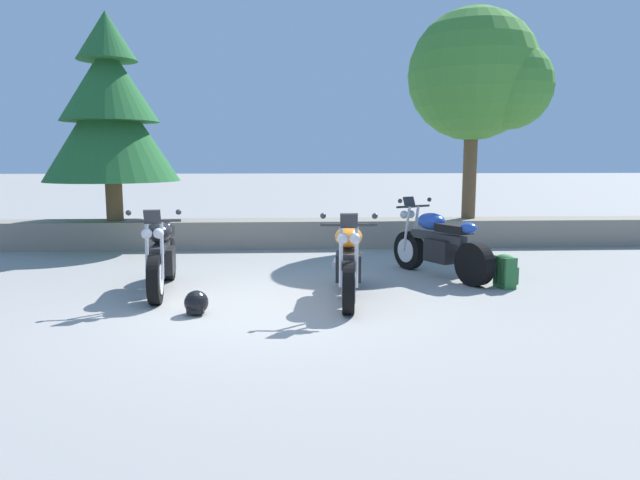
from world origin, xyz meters
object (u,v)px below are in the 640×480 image
at_px(pine_tree_far_left, 110,111).
at_px(motorcycle_black_near_left, 161,256).
at_px(rider_backpack, 506,271).
at_px(motorcycle_orange_centre, 348,262).
at_px(rider_helmet, 196,303).
at_px(motorcycle_blue_far_right, 439,245).
at_px(leafy_tree_mid_left, 481,78).

bearing_deg(pine_tree_far_left, motorcycle_black_near_left, -65.70).
relative_size(motorcycle_black_near_left, pine_tree_far_left, 0.51).
bearing_deg(motorcycle_black_near_left, rider_backpack, -0.57).
distance_m(motorcycle_orange_centre, rider_helmet, 1.97).
height_order(motorcycle_black_near_left, motorcycle_blue_far_right, same).
height_order(motorcycle_orange_centre, motorcycle_blue_far_right, same).
height_order(motorcycle_orange_centre, pine_tree_far_left, pine_tree_far_left).
xyz_separation_m(rider_backpack, pine_tree_far_left, (-6.50, 3.95, 2.47)).
xyz_separation_m(motorcycle_orange_centre, rider_helmet, (-1.83, -0.65, -0.35)).
xyz_separation_m(motorcycle_blue_far_right, pine_tree_far_left, (-5.76, 3.14, 2.22)).
xyz_separation_m(motorcycle_orange_centre, rider_backpack, (2.26, 0.51, -0.24)).
bearing_deg(motorcycle_blue_far_right, rider_helmet, -149.61).
bearing_deg(motorcycle_black_near_left, motorcycle_blue_far_right, 10.71).
bearing_deg(motorcycle_blue_far_right, motorcycle_black_near_left, -169.29).
relative_size(motorcycle_black_near_left, leafy_tree_mid_left, 0.49).
xyz_separation_m(rider_helmet, pine_tree_far_left, (-2.41, 5.11, 2.57)).
bearing_deg(rider_backpack, rider_helmet, -164.17).
bearing_deg(leafy_tree_mid_left, pine_tree_far_left, 179.95).
height_order(motorcycle_black_near_left, rider_backpack, motorcycle_black_near_left).
height_order(motorcycle_black_near_left, rider_helmet, motorcycle_black_near_left).
xyz_separation_m(motorcycle_blue_far_right, rider_helmet, (-3.35, -1.96, -0.35)).
bearing_deg(motorcycle_orange_centre, motorcycle_black_near_left, 167.33).
xyz_separation_m(rider_backpack, rider_helmet, (-4.09, -1.16, -0.11)).
bearing_deg(pine_tree_far_left, rider_backpack, -31.27).
bearing_deg(motorcycle_orange_centre, leafy_tree_mid_left, 55.07).
xyz_separation_m(motorcycle_orange_centre, pine_tree_far_left, (-4.24, 4.46, 2.22)).
bearing_deg(leafy_tree_mid_left, rider_helmet, -134.07).
height_order(motorcycle_orange_centre, rider_backpack, motorcycle_orange_centre).
bearing_deg(motorcycle_blue_far_right, rider_backpack, -47.35).
bearing_deg(leafy_tree_mid_left, rider_backpack, -102.20).
xyz_separation_m(motorcycle_orange_centre, leafy_tree_mid_left, (3.11, 4.45, 2.91)).
distance_m(rider_helmet, pine_tree_far_left, 6.20).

